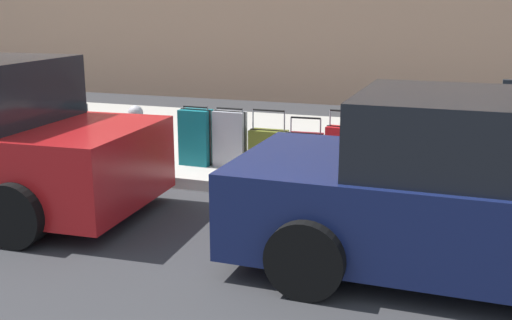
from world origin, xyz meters
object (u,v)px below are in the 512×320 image
object	(u,v)px
suitcase_maroon_2	(305,154)
parking_meter	(505,117)
suitcase_silver_4	(230,139)
suitcase_black_0	(385,158)
suitcase_teal_5	(196,137)
bollard_post	(84,130)
parked_car_navy_0	(492,193)
fire_hydrant	(136,131)
suitcase_olive_3	(268,149)
suitcase_red_1	(345,152)

from	to	relation	value
suitcase_maroon_2	parking_meter	size ratio (longest dim) A/B	0.59
parking_meter	suitcase_silver_4	bearing A→B (deg)	4.55
suitcase_black_0	suitcase_teal_5	world-z (taller)	suitcase_black_0
suitcase_silver_4	bollard_post	xyz separation A→B (m)	(2.18, 0.13, 0.00)
parked_car_navy_0	suitcase_silver_4	bearing A→B (deg)	-33.94
suitcase_silver_4	fire_hydrant	world-z (taller)	suitcase_silver_4
suitcase_black_0	suitcase_olive_3	distance (m)	1.54
suitcase_olive_3	suitcase_teal_5	world-z (taller)	suitcase_teal_5
suitcase_teal_5	suitcase_olive_3	bearing A→B (deg)	-174.03
suitcase_black_0	parked_car_navy_0	bearing A→B (deg)	118.61
suitcase_maroon_2	parking_meter	distance (m)	2.42
suitcase_maroon_2	parked_car_navy_0	world-z (taller)	parked_car_navy_0
fire_hydrant	bollard_post	xyz separation A→B (m)	(0.76, 0.15, -0.02)
suitcase_silver_4	suitcase_maroon_2	bearing A→B (deg)	179.44
suitcase_teal_5	parked_car_navy_0	distance (m)	4.28
suitcase_olive_3	suitcase_silver_4	distance (m)	0.54
fire_hydrant	parking_meter	distance (m)	4.83
suitcase_black_0	fire_hydrant	world-z (taller)	suitcase_black_0
suitcase_teal_5	parked_car_navy_0	world-z (taller)	parked_car_navy_0
parking_meter	suitcase_red_1	bearing A→B (deg)	8.59
bollard_post	parked_car_navy_0	distance (m)	5.78
suitcase_black_0	suitcase_olive_3	world-z (taller)	suitcase_black_0
suitcase_silver_4	bollard_post	world-z (taller)	suitcase_silver_4
suitcase_teal_5	parking_meter	xyz separation A→B (m)	(-3.86, -0.30, 0.45)
suitcase_red_1	suitcase_silver_4	distance (m)	1.55
suitcase_maroon_2	suitcase_red_1	bearing A→B (deg)	-179.71
suitcase_red_1	suitcase_olive_3	xyz separation A→B (m)	(1.03, -0.08, -0.06)
suitcase_red_1	suitcase_teal_5	distance (m)	2.03
parking_meter	suitcase_maroon_2	bearing A→B (deg)	6.81
suitcase_silver_4	parked_car_navy_0	world-z (taller)	parked_car_navy_0
suitcase_teal_5	bollard_post	xyz separation A→B (m)	(1.70, 0.10, 0.00)
suitcase_silver_4	suitcase_teal_5	xyz separation A→B (m)	(0.48, 0.03, 0.00)
fire_hydrant	parked_car_navy_0	world-z (taller)	parked_car_navy_0
suitcase_maroon_2	parked_car_navy_0	distance (m)	3.08
suitcase_black_0	fire_hydrant	xyz separation A→B (m)	(3.47, -0.04, 0.11)
bollard_post	parked_car_navy_0	bearing A→B (deg)	159.33
fire_hydrant	parked_car_navy_0	distance (m)	5.14
fire_hydrant	parking_meter	bearing A→B (deg)	-177.02
suitcase_black_0	suitcase_olive_3	bearing A→B (deg)	-3.67
suitcase_olive_3	suitcase_black_0	bearing A→B (deg)	176.33
suitcase_black_0	parking_meter	bearing A→B (deg)	-167.66
suitcase_olive_3	fire_hydrant	size ratio (longest dim) A/B	1.06
suitcase_black_0	suitcase_maroon_2	bearing A→B (deg)	-0.65
parking_meter	fire_hydrant	bearing A→B (deg)	2.98
bollard_post	suitcase_teal_5	bearing A→B (deg)	-176.53
suitcase_maroon_2	suitcase_olive_3	distance (m)	0.53
suitcase_red_1	suitcase_olive_3	world-z (taller)	suitcase_red_1
suitcase_black_0	suitcase_maroon_2	xyz separation A→B (m)	(1.01, -0.01, -0.02)
suitcase_black_0	suitcase_olive_3	xyz separation A→B (m)	(1.53, -0.10, -0.03)
suitcase_teal_5	suitcase_silver_4	bearing A→B (deg)	-176.70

